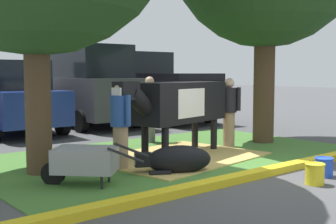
{
  "coord_description": "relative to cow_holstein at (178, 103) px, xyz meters",
  "views": [
    {
      "loc": [
        -5.63,
        -4.69,
        1.69
      ],
      "look_at": [
        0.08,
        2.21,
        0.9
      ],
      "focal_mm": 47.92,
      "sensor_mm": 36.0,
      "label": 1
    }
  ],
  "objects": [
    {
      "name": "sedan_blue",
      "position": [
        -1.26,
        5.77,
        -0.1
      ],
      "size": [
        2.13,
        4.45,
        2.02
      ],
      "color": "navy",
      "rests_on": "ground"
    },
    {
      "name": "grass_island",
      "position": [
        -0.05,
        0.19,
        -1.07
      ],
      "size": [
        7.62,
        4.49,
        0.02
      ],
      "primitive_type": "cube",
      "color": "#477A33",
      "rests_on": "ground"
    },
    {
      "name": "person_visitor_far",
      "position": [
        -1.64,
        -0.38,
        -0.28
      ],
      "size": [
        0.34,
        0.53,
        1.51
      ],
      "color": "#9E7F5B",
      "rests_on": "ground"
    },
    {
      "name": "calf_lying",
      "position": [
        -1.06,
        -1.18,
        -0.84
      ],
      "size": [
        1.3,
        0.95,
        0.48
      ],
      "color": "black",
      "rests_on": "ground"
    },
    {
      "name": "bucket_yellow",
      "position": [
        0.09,
        -3.06,
        -0.91
      ],
      "size": [
        0.31,
        0.31,
        0.32
      ],
      "color": "yellow",
      "rests_on": "ground"
    },
    {
      "name": "ground_plane",
      "position": [
        -0.24,
        -2.09,
        -1.08
      ],
      "size": [
        80.0,
        80.0,
        0.0
      ],
      "primitive_type": "plane",
      "color": "#4C4C4F"
    },
    {
      "name": "pickup_truck_black",
      "position": [
        3.81,
        5.8,
        0.03
      ],
      "size": [
        2.35,
        5.46,
        2.42
      ],
      "color": "black",
      "rests_on": "ground"
    },
    {
      "name": "bucket_blue",
      "position": [
        0.67,
        -2.86,
        -0.92
      ],
      "size": [
        0.31,
        0.31,
        0.31
      ],
      "color": "blue",
      "rests_on": "ground"
    },
    {
      "name": "person_visitor_near",
      "position": [
        0.61,
        1.75,
        -0.23
      ],
      "size": [
        0.52,
        0.34,
        1.6
      ],
      "color": "slate",
      "rests_on": "ground"
    },
    {
      "name": "wheelbarrow",
      "position": [
        -2.65,
        -0.91,
        -0.7
      ],
      "size": [
        1.34,
        1.35,
        0.63
      ],
      "color": "gray",
      "rests_on": "ground"
    },
    {
      "name": "person_handler",
      "position": [
        1.58,
        0.08,
        -0.25
      ],
      "size": [
        0.34,
        0.48,
        1.57
      ],
      "color": "#9E7F5B",
      "rests_on": "ground"
    },
    {
      "name": "hay_bedding",
      "position": [
        -0.17,
        -0.18,
        -1.06
      ],
      "size": [
        3.52,
        2.85,
        0.04
      ],
      "primitive_type": "cube",
      "rotation": [
        0.0,
        0.0,
        0.15
      ],
      "color": "tan",
      "rests_on": "ground"
    },
    {
      "name": "cow_holstein",
      "position": [
        0.0,
        0.0,
        0.0
      ],
      "size": [
        3.08,
        1.21,
        1.54
      ],
      "color": "black",
      "rests_on": "ground"
    },
    {
      "name": "suv_dark_grey",
      "position": [
        1.22,
        5.91,
        0.19
      ],
      "size": [
        2.23,
        4.66,
        2.52
      ],
      "color": "#3D3D42",
      "rests_on": "ground"
    },
    {
      "name": "curb_yellow",
      "position": [
        -0.05,
        -2.21,
        -1.02
      ],
      "size": [
        8.82,
        0.24,
        0.12
      ],
      "primitive_type": "cube",
      "color": "yellow",
      "rests_on": "ground"
    }
  ]
}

